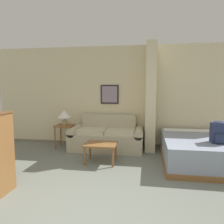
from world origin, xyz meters
The scene contains 8 objects.
wall_back centered at (0.00, 3.53, 1.29)m, with size 6.85×0.16×2.60m.
wall_partition_pillar centered at (0.81, 3.18, 1.30)m, with size 0.24×0.58×2.60m.
couch centered at (-0.25, 3.05, 0.31)m, with size 1.80×0.84×0.85m.
coffee_table centered at (-0.19, 2.06, 0.35)m, with size 0.64×0.50×0.40m.
side_table centered at (-1.33, 3.01, 0.48)m, with size 0.43×0.43×0.59m.
table_lamp centered at (-1.33, 3.01, 0.86)m, with size 0.35×0.35×0.38m.
bed centered at (1.86, 2.43, 0.27)m, with size 1.59×2.01×0.52m.
backpack centered at (2.05, 2.01, 0.73)m, with size 0.28×0.26×0.41m.
Camera 1 is at (0.73, -2.19, 1.55)m, focal length 35.00 mm.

